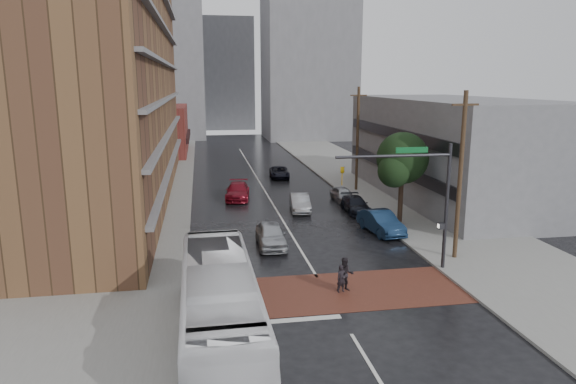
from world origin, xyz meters
TOP-DOWN VIEW (x-y plane):
  - ground at (0.00, 0.00)m, footprint 160.00×160.00m
  - crosswalk at (0.00, 0.50)m, footprint 14.00×5.00m
  - sidewalk_west at (-11.50, 25.00)m, footprint 9.00×90.00m
  - sidewalk_east at (11.50, 25.00)m, footprint 9.00×90.00m
  - apartment_block at (-14.00, 24.00)m, footprint 10.00×44.00m
  - storefront_west at (-12.00, 54.00)m, footprint 8.00×16.00m
  - building_east at (16.50, 20.00)m, footprint 11.00×26.00m
  - distant_tower_west at (-14.00, 78.00)m, footprint 18.00×16.00m
  - distant_tower_east at (14.00, 72.00)m, footprint 16.00×14.00m
  - distant_tower_center at (0.00, 95.00)m, footprint 12.00×10.00m
  - street_tree at (8.52, 12.03)m, footprint 4.20×4.10m
  - signal_mast at (5.85, 2.50)m, footprint 6.50×0.30m
  - utility_pole_near at (8.80, 4.00)m, footprint 1.60×0.26m
  - utility_pole_far at (8.80, 24.00)m, footprint 1.60×0.26m
  - transit_bus at (-5.50, -4.11)m, footprint 3.06×12.37m
  - pedestrian_a at (0.76, 0.38)m, footprint 0.60×0.48m
  - pedestrian_b at (1.01, 0.53)m, footprint 0.94×0.78m
  - car_travel_a at (-1.74, 8.32)m, footprint 1.93×4.58m
  - car_travel_b at (1.87, 17.08)m, footprint 1.89×4.41m
  - car_travel_c at (-2.87, 22.41)m, footprint 2.64×5.24m
  - suv_travel at (2.47, 32.21)m, footprint 2.42×4.61m
  - car_parked_near at (6.30, 10.00)m, footprint 2.25×4.93m
  - car_parked_mid at (6.30, 16.00)m, footprint 1.90×4.38m
  - car_parked_far at (6.30, 19.90)m, footprint 1.73×3.86m

SIDE VIEW (x-z plane):
  - ground at x=0.00m, z-range 0.00..0.00m
  - crosswalk at x=0.00m, z-range 0.00..0.02m
  - sidewalk_west at x=-11.50m, z-range 0.00..0.15m
  - sidewalk_east at x=11.50m, z-range 0.00..0.15m
  - suv_travel at x=2.47m, z-range 0.00..1.24m
  - car_parked_mid at x=6.30m, z-range 0.00..1.25m
  - car_parked_far at x=6.30m, z-range 0.00..1.29m
  - car_travel_b at x=1.87m, z-range 0.00..1.41m
  - pedestrian_a at x=0.76m, z-range 0.00..1.45m
  - car_travel_c at x=-2.87m, z-range 0.00..1.46m
  - car_travel_a at x=-1.74m, z-range 0.00..1.54m
  - car_parked_near at x=6.30m, z-range 0.00..1.57m
  - pedestrian_b at x=1.01m, z-range 0.00..1.76m
  - transit_bus at x=-5.50m, z-range 0.00..3.44m
  - storefront_west at x=-12.00m, z-range 0.00..7.00m
  - building_east at x=16.50m, z-range 0.00..9.00m
  - signal_mast at x=5.85m, z-range 1.13..8.33m
  - street_tree at x=8.52m, z-range 1.28..8.18m
  - utility_pole_near at x=8.80m, z-range 0.14..10.14m
  - utility_pole_far at x=8.80m, z-range 0.14..10.14m
  - distant_tower_center at x=0.00m, z-range 0.00..24.00m
  - apartment_block at x=-14.00m, z-range 0.00..28.00m
  - distant_tower_west at x=-14.00m, z-range 0.00..32.00m
  - distant_tower_east at x=14.00m, z-range 0.00..36.00m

